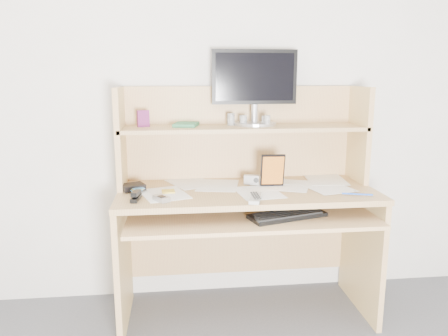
{
  "coord_description": "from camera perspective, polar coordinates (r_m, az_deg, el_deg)",
  "views": [
    {
      "loc": [
        -0.38,
        -0.81,
        1.37
      ],
      "look_at": [
        -0.13,
        1.43,
        0.88
      ],
      "focal_mm": 35.0,
      "sensor_mm": 36.0,
      "label": 1
    }
  ],
  "objects": [
    {
      "name": "chip_stack_b",
      "position": [
        2.52,
        0.91,
        6.39
      ],
      "size": [
        0.06,
        0.06,
        0.07
      ],
      "primitive_type": "cylinder",
      "rotation": [
        0.0,
        0.0,
        0.42
      ],
      "color": "silver",
      "rests_on": "desk"
    },
    {
      "name": "digital_camera",
      "position": [
        2.49,
        3.61,
        -1.51
      ],
      "size": [
        0.09,
        0.05,
        0.05
      ],
      "primitive_type": "cube",
      "rotation": [
        0.0,
        0.0,
        -0.26
      ],
      "color": "#A7A7A9",
      "rests_on": "paper_clutter"
    },
    {
      "name": "chip_stack_c",
      "position": [
        2.5,
        5.46,
        6.14
      ],
      "size": [
        0.05,
        0.05,
        0.06
      ],
      "primitive_type": "cylinder",
      "rotation": [
        0.0,
        0.0,
        -0.11
      ],
      "color": "black",
      "rests_on": "desk"
    },
    {
      "name": "shelf_book",
      "position": [
        2.49,
        -4.96,
        5.68
      ],
      "size": [
        0.16,
        0.2,
        0.02
      ],
      "primitive_type": "cube",
      "rotation": [
        0.0,
        0.0,
        -0.21
      ],
      "color": "#307848",
      "rests_on": "desk"
    },
    {
      "name": "wallet",
      "position": [
        2.42,
        -11.83,
        -2.42
      ],
      "size": [
        0.15,
        0.14,
        0.03
      ],
      "primitive_type": "cube",
      "rotation": [
        0.0,
        0.0,
        0.41
      ],
      "color": "black",
      "rests_on": "paper_clutter"
    },
    {
      "name": "chip_stack_d",
      "position": [
        2.46,
        5.66,
        6.13
      ],
      "size": [
        0.04,
        0.04,
        0.06
      ],
      "primitive_type": "cylinder",
      "rotation": [
        0.0,
        0.0,
        0.12
      ],
      "color": "white",
      "rests_on": "desk"
    },
    {
      "name": "card_box",
      "position": [
        2.48,
        -10.5,
        6.36
      ],
      "size": [
        0.07,
        0.04,
        0.09
      ],
      "primitive_type": "cube",
      "rotation": [
        0.0,
        0.0,
        0.37
      ],
      "color": "maroon",
      "rests_on": "desk"
    },
    {
      "name": "sticky_note_pad",
      "position": [
        2.35,
        -7.28,
        -3.06
      ],
      "size": [
        0.07,
        0.07,
        0.01
      ],
      "primitive_type": "cube",
      "rotation": [
        0.0,
        0.0,
        0.07
      ],
      "color": "#ECF640",
      "rests_on": "desk"
    },
    {
      "name": "back_wall",
      "position": [
        2.64,
        1.99,
        9.57
      ],
      "size": [
        3.6,
        0.04,
        2.5
      ],
      "primitive_type": "cube",
      "color": "beige",
      "rests_on": "floor"
    },
    {
      "name": "game_case",
      "position": [
        2.43,
        6.36,
        -0.3
      ],
      "size": [
        0.13,
        0.02,
        0.18
      ],
      "primitive_type": "cube",
      "rotation": [
        0.0,
        0.0,
        -0.04
      ],
      "color": "black",
      "rests_on": "paper_clutter"
    },
    {
      "name": "monitor",
      "position": [
        2.55,
        4.01,
        10.76
      ],
      "size": [
        0.49,
        0.25,
        0.43
      ],
      "rotation": [
        0.0,
        0.0,
        0.02
      ],
      "color": "silver",
      "rests_on": "desk"
    },
    {
      "name": "flip_phone",
      "position": [
        2.19,
        -8.17,
        -3.85
      ],
      "size": [
        0.09,
        0.11,
        0.02
      ],
      "primitive_type": "cube",
      "rotation": [
        0.0,
        0.0,
        0.57
      ],
      "color": "#A3A3A5",
      "rests_on": "paper_clutter"
    },
    {
      "name": "chip_stack_a",
      "position": [
        2.51,
        2.54,
        6.25
      ],
      "size": [
        0.05,
        0.05,
        0.06
      ],
      "primitive_type": "cylinder",
      "rotation": [
        0.0,
        0.0,
        -0.18
      ],
      "color": "black",
      "rests_on": "desk"
    },
    {
      "name": "desk",
      "position": [
        2.49,
        2.69,
        -3.55
      ],
      "size": [
        1.4,
        0.7,
        1.3
      ],
      "color": "tan",
      "rests_on": "floor"
    },
    {
      "name": "keyboard",
      "position": [
        2.27,
        8.28,
        -6.07
      ],
      "size": [
        0.42,
        0.25,
        0.03
      ],
      "rotation": [
        0.0,
        0.0,
        0.3
      ],
      "color": "black",
      "rests_on": "desk"
    },
    {
      "name": "stapler",
      "position": [
        2.23,
        -11.44,
        -3.49
      ],
      "size": [
        0.05,
        0.13,
        0.04
      ],
      "primitive_type": "cube",
      "rotation": [
        0.0,
        0.0,
        -0.12
      ],
      "color": "black",
      "rests_on": "paper_clutter"
    },
    {
      "name": "tv_remote",
      "position": [
        2.18,
        4.16,
        -3.93
      ],
      "size": [
        0.1,
        0.19,
        0.02
      ],
      "primitive_type": "cube",
      "rotation": [
        0.0,
        0.0,
        -0.29
      ],
      "color": "#ADADA8",
      "rests_on": "paper_clutter"
    },
    {
      "name": "blue_pen",
      "position": [
        2.36,
        17.02,
        -3.29
      ],
      "size": [
        0.15,
        0.05,
        0.01
      ],
      "primitive_type": "cylinder",
      "rotation": [
        1.57,
        0.0,
        1.27
      ],
      "color": "blue",
      "rests_on": "paper_clutter"
    },
    {
      "name": "paper_clutter",
      "position": [
        2.4,
        3.01,
        -2.72
      ],
      "size": [
        1.32,
        0.54,
        0.01
      ],
      "primitive_type": "cube",
      "color": "white",
      "rests_on": "desk"
    }
  ]
}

